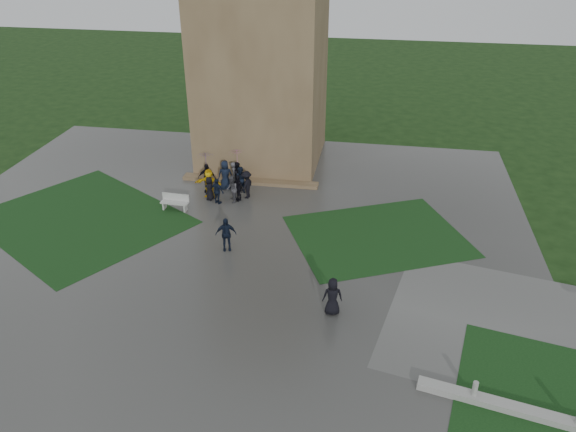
% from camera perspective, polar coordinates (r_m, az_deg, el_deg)
% --- Properties ---
extents(ground, '(120.00, 120.00, 0.00)m').
position_cam_1_polar(ground, '(28.21, -8.78, -5.68)').
color(ground, black).
extents(plaza, '(34.00, 34.00, 0.02)m').
position_cam_1_polar(plaza, '(29.79, -7.63, -3.55)').
color(plaza, '#373735').
rests_on(plaza, ground).
extents(lawn_inset_left, '(14.10, 13.46, 0.01)m').
position_cam_1_polar(lawn_inset_left, '(34.60, -20.27, -0.34)').
color(lawn_inset_left, black).
rests_on(lawn_inset_left, plaza).
extents(lawn_inset_right, '(11.12, 10.15, 0.01)m').
position_cam_1_polar(lawn_inset_right, '(31.22, 9.10, -2.03)').
color(lawn_inset_right, black).
rests_on(lawn_inset_right, plaza).
extents(tower, '(8.00, 8.00, 18.00)m').
position_cam_1_polar(tower, '(38.47, -2.75, 18.44)').
color(tower, brown).
rests_on(tower, ground).
extents(tower_plinth, '(9.00, 0.80, 0.22)m').
position_cam_1_polar(tower_plinth, '(37.02, -3.87, 3.57)').
color(tower_plinth, brown).
rests_on(tower_plinth, plaza).
extents(bench, '(1.69, 0.60, 0.97)m').
position_cam_1_polar(bench, '(34.03, -11.41, 1.41)').
color(bench, '#B2B2AD').
rests_on(bench, plaza).
extents(visitor_cluster, '(3.67, 3.25, 2.65)m').
position_cam_1_polar(visitor_cluster, '(35.16, -6.50, 3.83)').
color(visitor_cluster, black).
rests_on(visitor_cluster, plaza).
extents(pedestrian_mid, '(1.22, 0.89, 1.86)m').
position_cam_1_polar(pedestrian_mid, '(29.35, -6.33, -1.84)').
color(pedestrian_mid, black).
rests_on(pedestrian_mid, plaza).
extents(pedestrian_near, '(0.98, 0.76, 1.80)m').
position_cam_1_polar(pedestrian_near, '(24.81, 4.55, -8.15)').
color(pedestrian_near, black).
rests_on(pedestrian_near, plaza).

